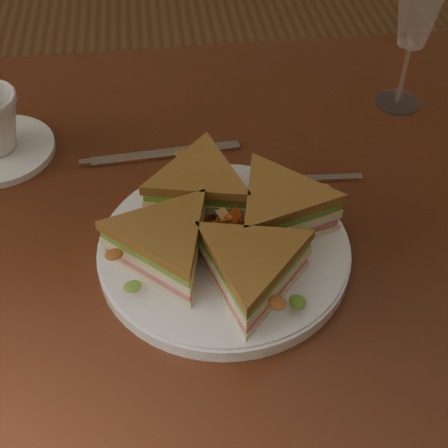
# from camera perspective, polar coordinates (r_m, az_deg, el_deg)

# --- Properties ---
(table) EXTENTS (1.20, 0.80, 0.75)m
(table) POSITION_cam_1_polar(r_m,az_deg,el_deg) (0.83, 0.53, -3.55)
(table) COLOR #38180C
(table) RESTS_ON ground
(plate) EXTENTS (0.28, 0.28, 0.02)m
(plate) POSITION_cam_1_polar(r_m,az_deg,el_deg) (0.70, 0.00, -2.43)
(plate) COLOR white
(plate) RESTS_ON table
(sandwich_wedges) EXTENTS (0.31, 0.31, 0.06)m
(sandwich_wedges) POSITION_cam_1_polar(r_m,az_deg,el_deg) (0.68, -0.00, -0.30)
(sandwich_wedges) COLOR beige
(sandwich_wedges) RESTS_ON plate
(crisps_mound) EXTENTS (0.09, 0.09, 0.05)m
(crisps_mound) POSITION_cam_1_polar(r_m,az_deg,el_deg) (0.68, 0.00, -0.54)
(crisps_mound) COLOR #C64F19
(crisps_mound) RESTS_ON plate
(spoon) EXTENTS (0.18, 0.03, 0.01)m
(spoon) POSITION_cam_1_polar(r_m,az_deg,el_deg) (0.80, 2.90, 4.06)
(spoon) COLOR silver
(spoon) RESTS_ON table
(knife) EXTENTS (0.22, 0.03, 0.00)m
(knife) POSITION_cam_1_polar(r_m,az_deg,el_deg) (0.84, -6.30, 6.27)
(knife) COLOR silver
(knife) RESTS_ON table
(wine_glass) EXTENTS (0.07, 0.07, 0.20)m
(wine_glass) POSITION_cam_1_polar(r_m,az_deg,el_deg) (0.90, 17.32, 18.00)
(wine_glass) COLOR white
(wine_glass) RESTS_ON table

